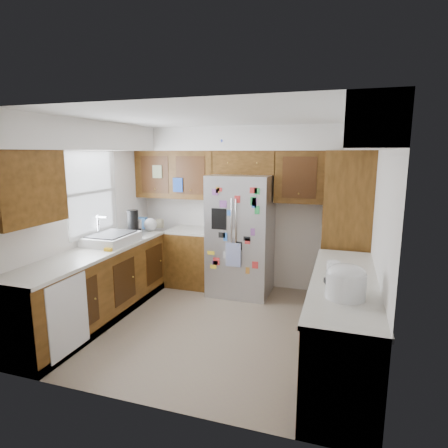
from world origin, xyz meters
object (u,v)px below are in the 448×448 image
(fridge, at_px, (241,235))
(paper_towel, at_px, (333,275))
(rice_cooker, at_px, (346,281))
(pantry, at_px, (346,231))

(fridge, height_order, paper_towel, fridge)
(fridge, xyz_separation_m, rice_cooker, (1.50, -2.15, 0.17))
(rice_cooker, relative_size, paper_towel, 1.32)
(fridge, distance_m, rice_cooker, 2.63)
(pantry, distance_m, paper_towel, 1.93)
(pantry, bearing_deg, rice_cooker, -90.01)
(pantry, xyz_separation_m, fridge, (-1.50, 0.05, -0.17))
(pantry, xyz_separation_m, paper_towel, (-0.11, -1.92, -0.03))
(fridge, bearing_deg, paper_towel, -54.86)
(pantry, height_order, fridge, pantry)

